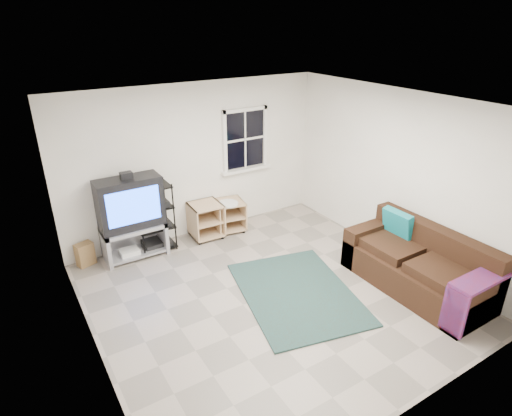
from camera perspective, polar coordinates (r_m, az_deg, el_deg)
room at (r=7.63m, az=-1.45°, el=8.61°), size 4.60×4.62×4.60m
tv_unit at (r=6.87m, az=-16.36°, el=-0.44°), size 0.97×0.48×1.42m
av_rack at (r=7.10m, az=-13.37°, el=-1.74°), size 0.58×0.42×1.15m
side_table_left at (r=7.46m, az=-6.82°, el=-1.40°), size 0.54×0.54×0.61m
side_table_right at (r=7.64m, az=-3.69°, el=-0.66°), size 0.58×0.58×0.58m
sofa at (r=6.45m, az=20.88°, el=-7.33°), size 0.91×2.06×0.94m
shag_rug at (r=6.10m, az=5.50°, el=-11.18°), size 1.86×2.27×0.02m
paper_bag at (r=7.12m, az=-21.84°, el=-5.74°), size 0.29×0.23×0.37m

